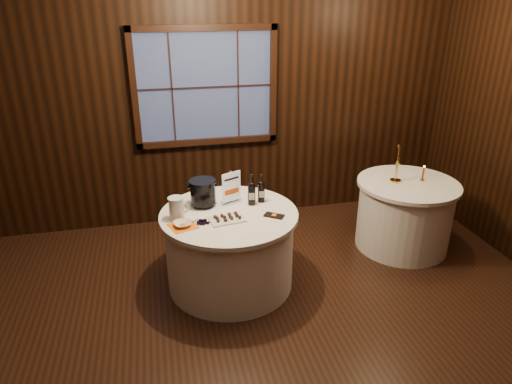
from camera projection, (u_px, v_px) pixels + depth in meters
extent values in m
plane|color=black|center=(252.00, 354.00, 3.61)|extent=(6.00, 6.00, 0.00)
cube|color=black|center=(206.00, 100.00, 5.25)|extent=(6.00, 0.02, 3.00)
cube|color=#3C4A7D|center=(205.00, 87.00, 5.16)|extent=(1.50, 0.01, 1.20)
cylinder|color=white|center=(230.00, 251.00, 4.36)|extent=(1.20, 1.20, 0.73)
cylinder|color=white|center=(229.00, 215.00, 4.21)|extent=(1.28, 1.28, 0.04)
cylinder|color=white|center=(404.00, 216.00, 5.03)|extent=(1.00, 1.00, 0.73)
cylinder|color=white|center=(408.00, 184.00, 4.88)|extent=(1.08, 1.08, 0.04)
cube|color=silver|center=(231.00, 202.00, 4.39)|extent=(0.20, 0.16, 0.02)
cube|color=silver|center=(231.00, 186.00, 4.32)|extent=(0.03, 0.02, 0.31)
cube|color=white|center=(231.00, 187.00, 4.31)|extent=(0.19, 0.09, 0.29)
cylinder|color=black|center=(252.00, 195.00, 4.32)|extent=(0.07, 0.07, 0.20)
sphere|color=black|center=(252.00, 185.00, 4.28)|extent=(0.07, 0.07, 0.07)
cylinder|color=black|center=(252.00, 180.00, 4.26)|extent=(0.03, 0.03, 0.09)
cylinder|color=black|center=(252.00, 176.00, 4.25)|extent=(0.03, 0.03, 0.02)
cube|color=beige|center=(252.00, 197.00, 4.29)|extent=(0.05, 0.01, 0.07)
cylinder|color=black|center=(261.00, 193.00, 4.39)|extent=(0.07, 0.07, 0.18)
sphere|color=black|center=(261.00, 184.00, 4.35)|extent=(0.07, 0.07, 0.07)
cylinder|color=black|center=(261.00, 180.00, 4.33)|extent=(0.03, 0.03, 0.08)
cylinder|color=black|center=(261.00, 176.00, 4.31)|extent=(0.03, 0.03, 0.02)
cube|color=beige|center=(262.00, 194.00, 4.36)|extent=(0.05, 0.01, 0.06)
cylinder|color=black|center=(204.00, 204.00, 4.33)|extent=(0.18, 0.18, 0.03)
cylinder|color=black|center=(203.00, 193.00, 4.28)|extent=(0.24, 0.24, 0.21)
cylinder|color=black|center=(202.00, 181.00, 4.24)|extent=(0.25, 0.25, 0.02)
cube|color=white|center=(227.00, 219.00, 4.06)|extent=(0.34, 0.25, 0.02)
cube|color=black|center=(274.00, 216.00, 4.13)|extent=(0.20, 0.17, 0.01)
cylinder|color=#362A13|center=(194.00, 222.00, 3.99)|extent=(0.07, 0.03, 0.03)
cylinder|color=silver|center=(176.00, 209.00, 4.06)|extent=(0.13, 0.13, 0.19)
cylinder|color=silver|center=(176.00, 198.00, 4.02)|extent=(0.14, 0.14, 0.01)
torus|color=silver|center=(184.00, 207.00, 4.07)|extent=(0.10, 0.03, 0.10)
cube|color=orange|center=(183.00, 226.00, 3.95)|extent=(0.28, 0.28, 0.00)
imported|color=white|center=(183.00, 224.00, 3.94)|extent=(0.18, 0.18, 0.04)
cylinder|color=gold|center=(395.00, 181.00, 4.88)|extent=(0.12, 0.12, 0.02)
cylinder|color=gold|center=(397.00, 164.00, 4.81)|extent=(0.03, 0.03, 0.37)
cylinder|color=gold|center=(400.00, 146.00, 4.73)|extent=(0.06, 0.06, 0.03)
cylinder|color=gold|center=(422.00, 180.00, 4.91)|extent=(0.05, 0.05, 0.01)
cylinder|color=maroon|center=(423.00, 174.00, 4.88)|extent=(0.02, 0.02, 0.14)
sphere|color=#FFB23F|center=(424.00, 167.00, 4.84)|extent=(0.02, 0.02, 0.02)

